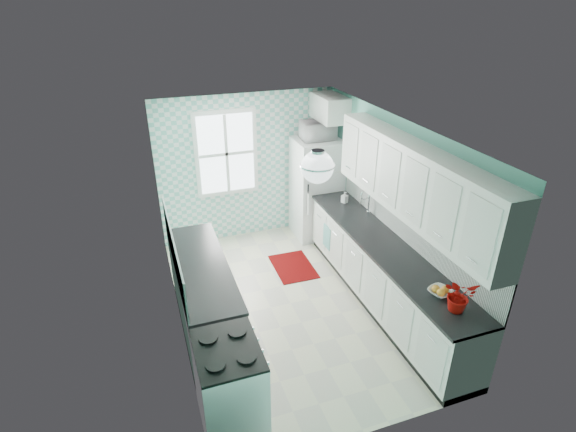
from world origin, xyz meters
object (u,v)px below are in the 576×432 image
object	(u,v)px
fridge	(316,188)
stove	(230,384)
potted_plant	(459,296)
sink	(356,217)
ceiling_light	(317,167)
fruit_bowl	(440,292)
microwave	(318,130)

from	to	relation	value
fridge	stove	xyz separation A→B (m)	(-2.31, -3.38, -0.39)
fridge	stove	distance (m)	4.11
potted_plant	sink	bearing A→B (deg)	89.91
stove	potted_plant	bearing A→B (deg)	-4.80
ceiling_light	fruit_bowl	bearing A→B (deg)	-31.54
stove	fruit_bowl	bearing A→B (deg)	1.87
ceiling_light	microwave	bearing A→B (deg)	66.85
fridge	stove	bearing A→B (deg)	-123.72
fruit_bowl	sink	bearing A→B (deg)	89.90
sink	potted_plant	bearing A→B (deg)	-91.21
fridge	microwave	size ratio (longest dim) A/B	3.20
stove	microwave	size ratio (longest dim) A/B	1.70
microwave	sink	bearing A→B (deg)	95.64
sink	ceiling_light	bearing A→B (deg)	-134.08
ceiling_light	stove	size ratio (longest dim) A/B	0.38
stove	sink	distance (m)	3.21
ceiling_light	fridge	size ratio (longest dim) A/B	0.20
ceiling_light	microwave	size ratio (longest dim) A/B	0.64
microwave	ceiling_light	bearing A→B (deg)	68.40
sink	potted_plant	world-z (taller)	sink
fridge	fruit_bowl	size ratio (longest dim) A/B	7.04
stove	fruit_bowl	xyz separation A→B (m)	(2.40, 0.05, 0.48)
fruit_bowl	microwave	size ratio (longest dim) A/B	0.45
ceiling_light	stove	world-z (taller)	ceiling_light
stove	sink	world-z (taller)	sink
sink	fruit_bowl	world-z (taller)	sink
microwave	stove	bearing A→B (deg)	57.22
ceiling_light	fridge	xyz separation A→B (m)	(1.11, 2.60, -1.45)
potted_plant	microwave	size ratio (longest dim) A/B	0.66
potted_plant	microwave	distance (m)	3.70
sink	potted_plant	xyz separation A→B (m)	(-0.00, -2.31, 0.19)
stove	fridge	bearing A→B (deg)	56.38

